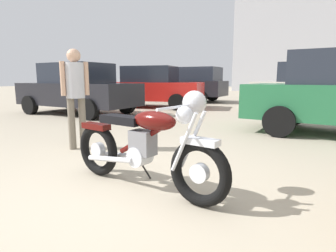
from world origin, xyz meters
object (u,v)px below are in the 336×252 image
Objects in this scene: bystander at (75,88)px; silver_sedan_mid at (311,86)px; red_hatchback_near at (182,83)px; white_estate_far at (151,87)px; dark_sedan_left at (78,89)px; vintage_motorcycle at (147,144)px.

bystander is 8.92m from silver_sedan_mid.
red_hatchback_near is (-2.42, 10.13, -0.08)m from bystander.
white_estate_far is at bearing 142.24° from bystander.
dark_sedan_left is at bearing 62.04° from white_estate_far.
silver_sedan_mid reaches higher than white_estate_far.
vintage_motorcycle is at bearing 89.70° from silver_sedan_mid.
silver_sedan_mid is at bearing 99.19° from bystander.
white_estate_far reaches higher than bystander.
silver_sedan_mid reaches higher than vintage_motorcycle.
red_hatchback_near is 6.31m from silver_sedan_mid.
bystander is at bearing 76.03° from silver_sedan_mid.
red_hatchback_near is 1.10× the size of dark_sedan_left.
bystander is at bearing -42.95° from dark_sedan_left.
vintage_motorcycle is at bearing 5.12° from bystander.
red_hatchback_near is at bearing 136.28° from bystander.
bystander is (-1.96, 1.03, 0.53)m from vintage_motorcycle.
vintage_motorcycle is 11.99m from red_hatchback_near.
white_estate_far is at bearing 92.78° from red_hatchback_near.
bystander is 7.08m from white_estate_far.
vintage_motorcycle is at bearing 109.87° from white_estate_far.
vintage_motorcycle is 2.28m from bystander.
red_hatchback_near is 6.60m from dark_sedan_left.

